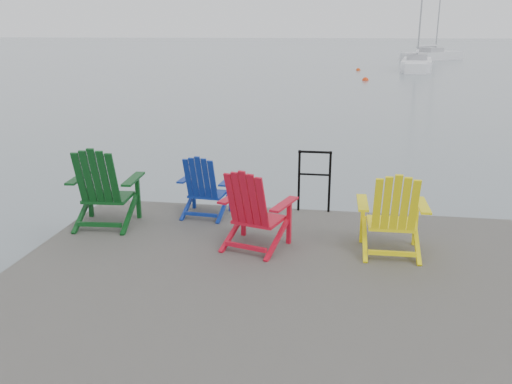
# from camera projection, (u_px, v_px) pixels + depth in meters

# --- Properties ---
(ground) EXTENTS (400.00, 400.00, 0.00)m
(ground) POSITION_uv_depth(u_px,v_px,m) (275.00, 326.00, 5.79)
(ground) COLOR slate
(ground) RESTS_ON ground
(dock) EXTENTS (6.00, 5.00, 1.40)m
(dock) POSITION_uv_depth(u_px,v_px,m) (276.00, 297.00, 5.69)
(dock) COLOR #2E2B29
(dock) RESTS_ON ground
(handrail) EXTENTS (0.48, 0.04, 0.90)m
(handrail) POSITION_uv_depth(u_px,v_px,m) (314.00, 175.00, 7.77)
(handrail) COLOR black
(handrail) RESTS_ON dock
(chair_green) EXTENTS (0.92, 0.86, 1.10)m
(chair_green) POSITION_uv_depth(u_px,v_px,m) (103.00, 186.00, 7.16)
(chair_green) COLOR #0B3E14
(chair_green) RESTS_ON dock
(chair_blue) EXTENTS (0.76, 0.71, 0.90)m
(chair_blue) POSITION_uv_depth(u_px,v_px,m) (205.00, 185.00, 7.58)
(chair_blue) COLOR navy
(chair_blue) RESTS_ON dock
(chair_red) EXTENTS (0.94, 0.90, 1.00)m
(chair_red) POSITION_uv_depth(u_px,v_px,m) (254.00, 209.00, 6.43)
(chair_red) COLOR red
(chair_red) RESTS_ON dock
(chair_yellow) EXTENTS (0.82, 0.76, 1.02)m
(chair_yellow) POSITION_uv_depth(u_px,v_px,m) (393.00, 213.00, 6.26)
(chair_yellow) COLOR #FFEA0E
(chair_yellow) RESTS_ON dock
(sailboat_near) EXTENTS (3.23, 8.49, 11.44)m
(sailboat_near) POSITION_uv_depth(u_px,v_px,m) (417.00, 65.00, 42.59)
(sailboat_near) COLOR white
(sailboat_near) RESTS_ON ground
(sailboat_mid) EXTENTS (7.05, 7.84, 11.58)m
(sailboat_mid) POSITION_uv_depth(u_px,v_px,m) (433.00, 56.00, 56.29)
(sailboat_mid) COLOR silver
(sailboat_mid) RESTS_ON ground
(buoy_b) EXTENTS (0.41, 0.41, 0.41)m
(buoy_b) POSITION_uv_depth(u_px,v_px,m) (365.00, 80.00, 33.61)
(buoy_b) COLOR red
(buoy_b) RESTS_ON ground
(buoy_d) EXTENTS (0.36, 0.36, 0.36)m
(buoy_d) POSITION_uv_depth(u_px,v_px,m) (358.00, 70.00, 41.85)
(buoy_d) COLOR #DD410D
(buoy_d) RESTS_ON ground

